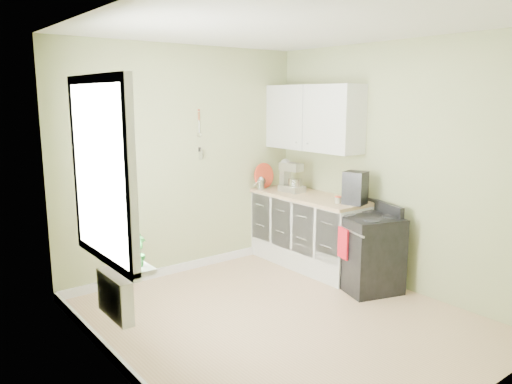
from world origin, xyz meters
TOP-DOWN VIEW (x-y plane):
  - floor at (0.00, 0.00)m, footprint 3.20×3.60m
  - ceiling at (0.00, 0.00)m, footprint 3.20×3.60m
  - wall_back at (0.00, 1.81)m, footprint 3.20×0.02m
  - wall_left at (-1.61, 0.00)m, footprint 0.02×3.60m
  - wall_right at (1.61, 0.00)m, footprint 0.02×3.60m
  - base_cabinets at (1.30, 1.00)m, footprint 0.60×1.60m
  - countertop at (1.29, 1.00)m, footprint 0.64×1.60m
  - upper_cabinets at (1.43, 1.10)m, footprint 0.35×1.40m
  - window at (-1.58, 0.30)m, footprint 0.06×1.14m
  - window_sill at (-1.51, 0.30)m, footprint 0.18×1.14m
  - radiator at (-1.54, 0.25)m, footprint 0.12×0.50m
  - wall_utensils at (0.20, 1.78)m, footprint 0.02×0.14m
  - stove at (1.28, 0.05)m, footprint 0.78×0.82m
  - stand_mixer at (1.26, 1.31)m, footprint 0.23×0.36m
  - kettle at (1.05, 1.67)m, footprint 0.17×0.10m
  - coffee_maker at (1.33, 0.30)m, footprint 0.27×0.29m
  - red_tray at (1.15, 1.72)m, footprint 0.34×0.08m
  - jar at (1.21, 0.45)m, footprint 0.07×0.07m
  - plant_a at (-1.50, -0.15)m, footprint 0.18×0.19m
  - plant_b at (-1.50, 0.18)m, footprint 0.20×0.19m
  - plant_c at (-1.50, 0.72)m, footprint 0.24×0.24m

SIDE VIEW (x-z plane):
  - floor at x=0.00m, z-range -0.02..0.00m
  - stove at x=1.28m, z-range -0.05..0.90m
  - base_cabinets at x=1.30m, z-range 0.00..0.87m
  - radiator at x=-1.54m, z-range 0.38..0.73m
  - window_sill at x=-1.51m, z-range 0.86..0.90m
  - countertop at x=1.29m, z-range 0.87..0.91m
  - jar at x=1.21m, z-range 0.91..0.99m
  - kettle at x=1.05m, z-range 0.91..1.08m
  - plant_b at x=-1.50m, z-range 0.90..1.18m
  - plant_a at x=-1.50m, z-range 0.90..1.20m
  - plant_c at x=-1.50m, z-range 0.90..1.22m
  - red_tray at x=1.15m, z-range 0.91..1.24m
  - stand_mixer at x=1.26m, z-range 0.88..1.29m
  - coffee_maker at x=1.33m, z-range 0.90..1.27m
  - wall_back at x=0.00m, z-range 0.00..2.70m
  - wall_left at x=-1.61m, z-range 0.00..2.70m
  - wall_right at x=1.61m, z-range 0.00..2.70m
  - window at x=-1.58m, z-range 0.83..2.27m
  - wall_utensils at x=0.20m, z-range 1.27..1.85m
  - upper_cabinets at x=1.43m, z-range 1.45..2.25m
  - ceiling at x=0.00m, z-range 2.70..2.72m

